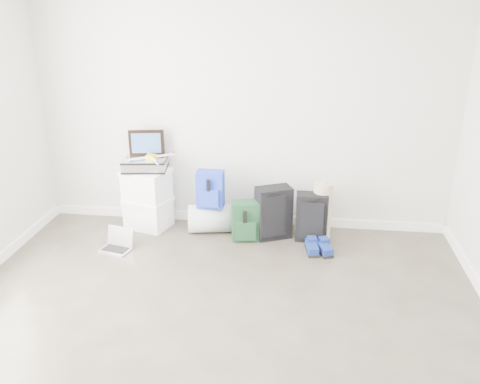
# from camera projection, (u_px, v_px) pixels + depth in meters

# --- Properties ---
(ground) EXTENTS (5.00, 5.00, 0.00)m
(ground) POSITION_uv_depth(u_px,v_px,m) (201.00, 370.00, 3.56)
(ground) COLOR #393329
(ground) RESTS_ON ground
(room_envelope) EXTENTS (4.52, 5.02, 2.71)m
(room_envelope) POSITION_uv_depth(u_px,v_px,m) (193.00, 130.00, 2.95)
(room_envelope) COLOR silver
(room_envelope) RESTS_ON ground
(boxes_stack) EXTENTS (0.56, 0.51, 0.68)m
(boxes_stack) POSITION_uv_depth(u_px,v_px,m) (148.00, 198.00, 5.64)
(boxes_stack) COLOR white
(boxes_stack) RESTS_ON ground
(briefcase) EXTENTS (0.50, 0.39, 0.13)m
(briefcase) POSITION_uv_depth(u_px,v_px,m) (145.00, 164.00, 5.49)
(briefcase) COLOR #B2B2B7
(briefcase) RESTS_ON boxes_stack
(painting) EXTENTS (0.38, 0.09, 0.29)m
(painting) POSITION_uv_depth(u_px,v_px,m) (147.00, 143.00, 5.51)
(painting) COLOR black
(painting) RESTS_ON briefcase
(drone) EXTENTS (0.46, 0.46, 0.05)m
(drone) POSITION_uv_depth(u_px,v_px,m) (151.00, 157.00, 5.43)
(drone) COLOR gold
(drone) RESTS_ON briefcase
(duffel_bag) EXTENTS (0.54, 0.39, 0.31)m
(duffel_bag) POSITION_uv_depth(u_px,v_px,m) (211.00, 218.00, 5.59)
(duffel_bag) COLOR #94979C
(duffel_bag) RESTS_ON ground
(blue_backpack) EXTENTS (0.29, 0.21, 0.40)m
(blue_backpack) POSITION_uv_depth(u_px,v_px,m) (210.00, 190.00, 5.43)
(blue_backpack) COLOR #1C41B8
(blue_backpack) RESTS_ON duffel_bag
(large_suitcase) EXTENTS (0.42, 0.36, 0.57)m
(large_suitcase) POSITION_uv_depth(u_px,v_px,m) (273.00, 213.00, 5.40)
(large_suitcase) COLOR black
(large_suitcase) RESTS_ON ground
(green_backpack) EXTENTS (0.33, 0.27, 0.43)m
(green_backpack) POSITION_uv_depth(u_px,v_px,m) (246.00, 222.00, 5.39)
(green_backpack) COLOR #123418
(green_backpack) RESTS_ON ground
(carry_on) EXTENTS (0.33, 0.22, 0.52)m
(carry_on) POSITION_uv_depth(u_px,v_px,m) (311.00, 217.00, 5.36)
(carry_on) COLOR black
(carry_on) RESTS_ON ground
(shoes) EXTENTS (0.29, 0.30, 0.09)m
(shoes) POSITION_uv_depth(u_px,v_px,m) (318.00, 248.00, 5.17)
(shoes) COLOR black
(shoes) RESTS_ON ground
(rolled_rug) EXTENTS (0.20, 0.20, 0.62)m
(rolled_rug) POSITION_uv_depth(u_px,v_px,m) (322.00, 210.00, 5.40)
(rolled_rug) COLOR tan
(rolled_rug) RESTS_ON ground
(laptop) EXTENTS (0.35, 0.28, 0.22)m
(laptop) POSITION_uv_depth(u_px,v_px,m) (118.00, 244.00, 5.23)
(laptop) COLOR silver
(laptop) RESTS_ON ground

